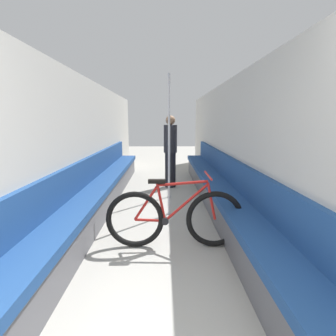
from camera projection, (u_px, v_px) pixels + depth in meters
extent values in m
cube|color=beige|center=(82.00, 145.00, 4.35)|extent=(0.10, 10.72, 2.25)
cube|color=beige|center=(236.00, 145.00, 4.39)|extent=(0.10, 10.72, 2.25)
cube|color=#5B5B60|center=(102.00, 198.00, 4.57)|extent=(0.39, 6.70, 0.39)
cube|color=navy|center=(101.00, 184.00, 4.52)|extent=(0.46, 6.70, 0.10)
cube|color=navy|center=(89.00, 169.00, 4.47)|extent=(0.07, 6.70, 0.42)
cube|color=#5B5B60|center=(217.00, 197.00, 4.59)|extent=(0.39, 6.70, 0.39)
cube|color=navy|center=(218.00, 184.00, 4.55)|extent=(0.46, 6.70, 0.10)
cube|color=navy|center=(229.00, 169.00, 4.51)|extent=(0.07, 6.70, 0.42)
torus|color=black|center=(135.00, 220.00, 3.15)|extent=(0.70, 0.07, 0.70)
torus|color=black|center=(215.00, 219.00, 3.16)|extent=(0.70, 0.07, 0.70)
cylinder|color=#B21E19|center=(150.00, 220.00, 3.15)|extent=(0.36, 0.03, 0.05)
cylinder|color=#B21E19|center=(146.00, 203.00, 3.11)|extent=(0.29, 0.03, 0.42)
cylinder|color=#B21E19|center=(161.00, 201.00, 3.11)|extent=(0.13, 0.03, 0.50)
cylinder|color=#B21E19|center=(186.00, 203.00, 3.12)|extent=(0.53, 0.03, 0.48)
cylinder|color=#B21E19|center=(182.00, 183.00, 3.07)|extent=(0.60, 0.03, 0.08)
cylinder|color=#B21E19|center=(211.00, 201.00, 3.12)|extent=(0.13, 0.03, 0.46)
cylinder|color=black|center=(165.00, 221.00, 3.15)|extent=(0.09, 0.06, 0.09)
cube|color=black|center=(157.00, 181.00, 3.07)|extent=(0.20, 0.07, 0.04)
cylinder|color=#B21E19|center=(208.00, 175.00, 3.06)|extent=(0.02, 0.46, 0.02)
cylinder|color=gray|center=(169.00, 214.00, 4.32)|extent=(0.08, 0.08, 0.01)
cylinder|color=silver|center=(169.00, 147.00, 4.12)|extent=(0.04, 0.04, 2.23)
cylinder|color=gray|center=(169.00, 197.00, 5.29)|extent=(0.08, 0.08, 0.01)
cylinder|color=silver|center=(169.00, 142.00, 5.10)|extent=(0.04, 0.04, 2.23)
cylinder|color=black|center=(170.00, 170.00, 6.04)|extent=(0.25, 0.25, 0.80)
cylinder|color=#232328|center=(170.00, 139.00, 5.92)|extent=(0.30, 0.30, 0.62)
sphere|color=#936B4C|center=(170.00, 120.00, 5.84)|extent=(0.21, 0.21, 0.21)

